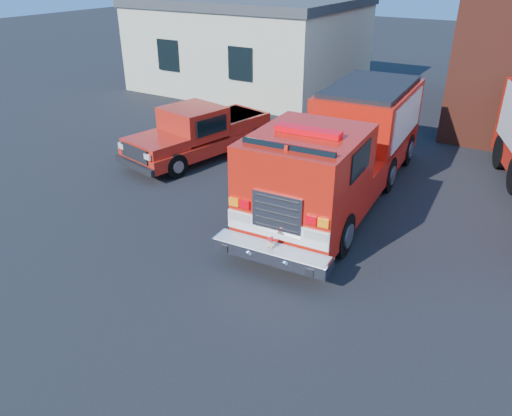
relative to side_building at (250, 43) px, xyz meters
The scene contains 4 objects.
ground 15.96m from the side_building, 55.30° to the right, with size 100.00×100.00×0.00m, color black.
side_building is the anchor object (origin of this frame).
fire_engine 13.72m from the side_building, 47.27° to the right, with size 3.04×9.08×2.76m.
pickup_truck 10.51m from the side_building, 67.36° to the right, with size 3.00×5.63×1.75m.
Camera 1 is at (4.94, -9.29, 6.09)m, focal length 35.00 mm.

